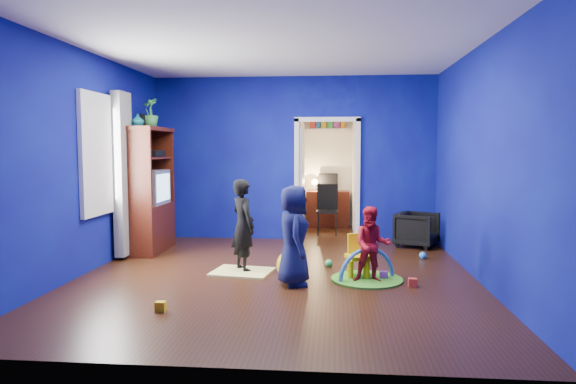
# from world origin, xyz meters

# --- Properties ---
(floor) EXTENTS (5.00, 5.50, 0.01)m
(floor) POSITION_xyz_m (0.00, 0.00, 0.00)
(floor) COLOR black
(floor) RESTS_ON ground
(ceiling) EXTENTS (5.00, 5.50, 0.01)m
(ceiling) POSITION_xyz_m (0.00, 0.00, 2.90)
(ceiling) COLOR white
(ceiling) RESTS_ON wall_back
(wall_back) EXTENTS (5.00, 0.02, 2.90)m
(wall_back) POSITION_xyz_m (0.00, 2.75, 1.45)
(wall_back) COLOR #0B0A72
(wall_back) RESTS_ON floor
(wall_front) EXTENTS (5.00, 0.02, 2.90)m
(wall_front) POSITION_xyz_m (0.00, -2.75, 1.45)
(wall_front) COLOR #0B0A72
(wall_front) RESTS_ON floor
(wall_left) EXTENTS (0.02, 5.50, 2.90)m
(wall_left) POSITION_xyz_m (-2.50, 0.00, 1.45)
(wall_left) COLOR #0B0A72
(wall_left) RESTS_ON floor
(wall_right) EXTENTS (0.02, 5.50, 2.90)m
(wall_right) POSITION_xyz_m (2.50, 0.00, 1.45)
(wall_right) COLOR #0B0A72
(wall_right) RESTS_ON floor
(alcove) EXTENTS (1.00, 1.75, 2.50)m
(alcove) POSITION_xyz_m (0.60, 3.62, 1.25)
(alcove) COLOR silver
(alcove) RESTS_ON floor
(armchair) EXTENTS (0.83, 0.82, 0.57)m
(armchair) POSITION_xyz_m (2.10, 2.20, 0.29)
(armchair) COLOR black
(armchair) RESTS_ON floor
(child_black) EXTENTS (0.50, 0.54, 1.23)m
(child_black) POSITION_xyz_m (-0.47, 0.25, 0.61)
(child_black) COLOR black
(child_black) RESTS_ON floor
(child_navy) EXTENTS (0.48, 0.65, 1.20)m
(child_navy) POSITION_xyz_m (0.25, -0.37, 0.60)
(child_navy) COLOR #0F1839
(child_navy) RESTS_ON floor
(toddler_red) EXTENTS (0.45, 0.36, 0.93)m
(toddler_red) POSITION_xyz_m (1.19, -0.17, 0.46)
(toddler_red) COLOR red
(toddler_red) RESTS_ON floor
(vase) EXTENTS (0.24, 0.24, 0.19)m
(vase) POSITION_xyz_m (-2.22, 1.14, 2.05)
(vase) COLOR #0B525C
(vase) RESTS_ON tv_armoire
(potted_plant) EXTENTS (0.35, 0.35, 0.48)m
(potted_plant) POSITION_xyz_m (-2.22, 1.66, 2.20)
(potted_plant) COLOR #328B3C
(potted_plant) RESTS_ON tv_armoire
(tv_armoire) EXTENTS (0.58, 1.14, 1.96)m
(tv_armoire) POSITION_xyz_m (-2.22, 1.44, 0.98)
(tv_armoire) COLOR #420F0B
(tv_armoire) RESTS_ON floor
(crt_tv) EXTENTS (0.46, 0.70, 0.54)m
(crt_tv) POSITION_xyz_m (-2.18, 1.44, 1.02)
(crt_tv) COLOR silver
(crt_tv) RESTS_ON tv_armoire
(yellow_blanket) EXTENTS (0.84, 0.71, 0.03)m
(yellow_blanket) POSITION_xyz_m (-0.47, 0.15, 0.01)
(yellow_blanket) COLOR #F2E07A
(yellow_blanket) RESTS_ON floor
(hopper_ball) EXTENTS (0.37, 0.37, 0.37)m
(hopper_ball) POSITION_xyz_m (0.20, -0.12, 0.18)
(hopper_ball) COLOR yellow
(hopper_ball) RESTS_ON floor
(kid_chair) EXTENTS (0.36, 0.36, 0.50)m
(kid_chair) POSITION_xyz_m (1.04, 0.03, 0.25)
(kid_chair) COLOR yellow
(kid_chair) RESTS_ON floor
(play_mat) EXTENTS (0.88, 0.88, 0.02)m
(play_mat) POSITION_xyz_m (1.14, -0.08, 0.01)
(play_mat) COLOR #329521
(play_mat) RESTS_ON floor
(toy_arch) EXTENTS (0.72, 0.41, 0.79)m
(toy_arch) POSITION_xyz_m (1.14, -0.08, 0.02)
(toy_arch) COLOR #3F8CD8
(toy_arch) RESTS_ON floor
(window_left) EXTENTS (0.03, 0.95, 1.55)m
(window_left) POSITION_xyz_m (-2.48, 0.35, 1.55)
(window_left) COLOR white
(window_left) RESTS_ON wall_left
(curtain) EXTENTS (0.14, 0.42, 2.40)m
(curtain) POSITION_xyz_m (-2.37, 0.90, 1.25)
(curtain) COLOR slate
(curtain) RESTS_ON floor
(doorway) EXTENTS (1.16, 0.10, 2.10)m
(doorway) POSITION_xyz_m (0.60, 2.75, 1.05)
(doorway) COLOR white
(doorway) RESTS_ON floor
(study_desk) EXTENTS (0.88, 0.44, 0.75)m
(study_desk) POSITION_xyz_m (0.60, 4.26, 0.38)
(study_desk) COLOR #3D140A
(study_desk) RESTS_ON floor
(desk_monitor) EXTENTS (0.40, 0.05, 0.32)m
(desk_monitor) POSITION_xyz_m (0.60, 4.38, 0.95)
(desk_monitor) COLOR black
(desk_monitor) RESTS_ON study_desk
(desk_lamp) EXTENTS (0.14, 0.14, 0.14)m
(desk_lamp) POSITION_xyz_m (0.32, 4.32, 0.93)
(desk_lamp) COLOR #FFD88C
(desk_lamp) RESTS_ON study_desk
(folding_chair) EXTENTS (0.40, 0.40, 0.92)m
(folding_chair) POSITION_xyz_m (0.60, 3.30, 0.46)
(folding_chair) COLOR black
(folding_chair) RESTS_ON floor
(book_shelf) EXTENTS (0.88, 0.24, 0.04)m
(book_shelf) POSITION_xyz_m (0.60, 4.37, 2.02)
(book_shelf) COLOR white
(book_shelf) RESTS_ON study_desk
(toy_0) EXTENTS (0.10, 0.08, 0.10)m
(toy_0) POSITION_xyz_m (1.66, -0.33, 0.05)
(toy_0) COLOR #EC4027
(toy_0) RESTS_ON floor
(toy_1) EXTENTS (0.11, 0.11, 0.11)m
(toy_1) POSITION_xyz_m (2.04, 1.25, 0.06)
(toy_1) COLOR #2680D8
(toy_1) RESTS_ON floor
(toy_2) EXTENTS (0.10, 0.08, 0.10)m
(toy_2) POSITION_xyz_m (-1.00, -1.49, 0.05)
(toy_2) COLOR yellow
(toy_2) RESTS_ON floor
(toy_3) EXTENTS (0.11, 0.11, 0.11)m
(toy_3) POSITION_xyz_m (0.66, 0.60, 0.06)
(toy_3) COLOR green
(toy_3) RESTS_ON floor
(toy_4) EXTENTS (0.10, 0.08, 0.10)m
(toy_4) POSITION_xyz_m (1.35, -0.01, 0.05)
(toy_4) COLOR #BD46B0
(toy_4) RESTS_ON floor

